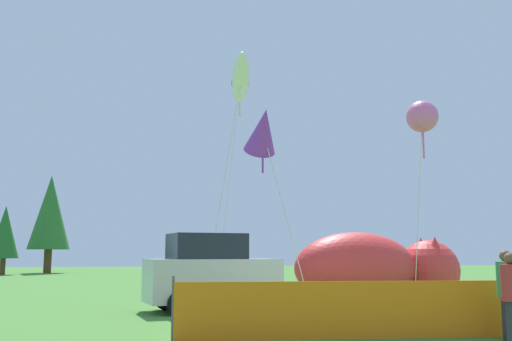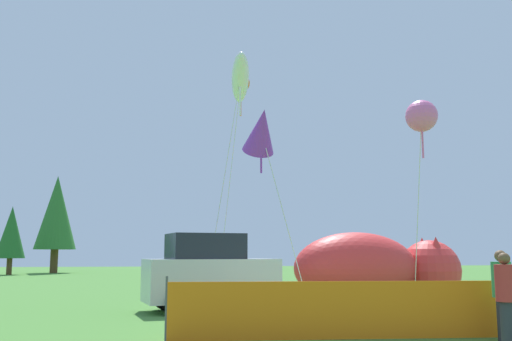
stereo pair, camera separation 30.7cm
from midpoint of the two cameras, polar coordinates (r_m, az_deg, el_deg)
ground_plane at (r=14.52m, az=4.14°, el=-14.96°), size 120.00×120.00×0.00m
parked_car at (r=17.26m, az=-5.05°, el=-10.20°), size 4.13×2.55×2.27m
folding_chair at (r=14.95m, az=15.54°, el=-12.38°), size 0.57×0.57×0.92m
inflatable_cat at (r=20.16m, az=11.43°, el=-9.78°), size 6.49×3.37×2.40m
safety_fence at (r=12.05m, az=11.09°, el=-13.49°), size 8.13×0.65×1.25m
spectator_in_yellow_shirt at (r=12.52m, az=23.18°, el=-11.00°), size 0.38×0.38×1.76m
spectator_in_black_shirt at (r=11.79m, az=23.54°, el=-11.32°), size 0.37×0.37×1.71m
kite_purple_delta at (r=17.27m, az=0.17°, el=3.99°), size 1.94×1.68×6.22m
kite_orange_flower at (r=22.36m, az=-2.01°, el=8.57°), size 1.19×0.74×8.59m
kite_pink_octopus at (r=18.23m, az=15.82°, el=5.17°), size 0.97×1.68×6.33m
kite_white_ghost at (r=20.04m, az=-2.00°, el=9.13°), size 1.62×3.14×8.40m
horizon_tree_east at (r=49.33m, az=-24.00°, el=-5.66°), size 2.26×2.26×5.39m
horizon_tree_west at (r=52.48m, az=-20.06°, el=-3.97°), size 3.52×3.52×8.39m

